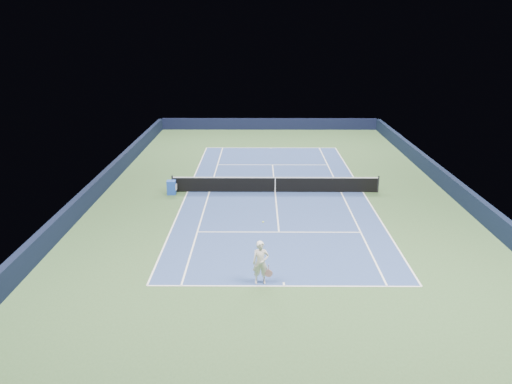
{
  "coord_description": "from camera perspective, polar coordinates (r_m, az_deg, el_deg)",
  "views": [
    {
      "loc": [
        -1.01,
        -29.56,
        9.87
      ],
      "look_at": [
        -1.18,
        -3.0,
        1.0
      ],
      "focal_mm": 35.0,
      "sensor_mm": 36.0,
      "label": 1
    }
  ],
  "objects": [
    {
      "name": "service_line_near",
      "position": [
        25.19,
        2.64,
        -4.6
      ],
      "size": [
        8.23,
        0.08,
        0.0
      ],
      "primitive_type": "cube",
      "color": "white",
      "rests_on": "ground"
    },
    {
      "name": "ground",
      "position": [
        31.18,
        2.2,
        -0.0
      ],
      "size": [
        40.0,
        40.0,
        0.0
      ],
      "primitive_type": "plane",
      "color": "#324E2B",
      "rests_on": "ground"
    },
    {
      "name": "sideline_doubles_right",
      "position": [
        31.83,
        12.12,
        -0.01
      ],
      "size": [
        0.08,
        23.77,
        0.0
      ],
      "primitive_type": "cube",
      "color": "white",
      "rests_on": "ground"
    },
    {
      "name": "baseline_far",
      "position": [
        42.61,
        1.72,
        5.08
      ],
      "size": [
        10.97,
        0.08,
        0.0
      ],
      "primitive_type": "cube",
      "color": "white",
      "rests_on": "ground"
    },
    {
      "name": "sideline_singles_right",
      "position": [
        31.58,
        9.68,
        -0.0
      ],
      "size": [
        0.08,
        23.77,
        0.0
      ],
      "primitive_type": "cube",
      "color": "white",
      "rests_on": "ground"
    },
    {
      "name": "tennis_player",
      "position": [
        20.05,
        0.55,
        -8.08
      ],
      "size": [
        0.83,
        1.28,
        2.28
      ],
      "color": "silver",
      "rests_on": "ground"
    },
    {
      "name": "sideline_singles_left",
      "position": [
        31.31,
        -5.35,
        0.03
      ],
      "size": [
        0.08,
        23.77,
        0.0
      ],
      "primitive_type": "cube",
      "color": "white",
      "rests_on": "ground"
    },
    {
      "name": "service_line_far",
      "position": [
        37.3,
        1.9,
        3.13
      ],
      "size": [
        8.23,
        0.08,
        0.0
      ],
      "primitive_type": "cube",
      "color": "white",
      "rests_on": "ground"
    },
    {
      "name": "center_mark_near",
      "position": [
        20.39,
        3.21,
        -10.48
      ],
      "size": [
        0.08,
        0.3,
        0.0
      ],
      "primitive_type": "cube",
      "color": "white",
      "rests_on": "ground"
    },
    {
      "name": "baseline_near",
      "position": [
        20.26,
        3.23,
        -10.68
      ],
      "size": [
        10.97,
        0.08,
        0.0
      ],
      "primitive_type": "cube",
      "color": "white",
      "rests_on": "ground"
    },
    {
      "name": "wall_far",
      "position": [
        50.26,
        1.52,
        7.78
      ],
      "size": [
        22.0,
        0.35,
        1.1
      ],
      "primitive_type": "cube",
      "color": "black",
      "rests_on": "ground"
    },
    {
      "name": "court_surface",
      "position": [
        31.18,
        2.2,
        0.0
      ],
      "size": [
        10.97,
        23.77,
        0.01
      ],
      "primitive_type": "cube",
      "color": "navy",
      "rests_on": "ground"
    },
    {
      "name": "sideline_doubles_left",
      "position": [
        31.48,
        -7.83,
        0.03
      ],
      "size": [
        0.08,
        23.77,
        0.0
      ],
      "primitive_type": "cube",
      "color": "white",
      "rests_on": "ground"
    },
    {
      "name": "wall_left",
      "position": [
        32.51,
        -17.23,
        0.96
      ],
      "size": [
        0.35,
        40.0,
        1.1
      ],
      "primitive_type": "cube",
      "color": "black",
      "rests_on": "ground"
    },
    {
      "name": "tennis_net",
      "position": [
        31.02,
        2.21,
        0.88
      ],
      "size": [
        12.9,
        0.1,
        1.07
      ],
      "color": "black",
      "rests_on": "ground"
    },
    {
      "name": "wall_right",
      "position": [
        33.18,
        21.25,
        0.86
      ],
      "size": [
        0.35,
        40.0,
        1.1
      ],
      "primitive_type": "cube",
      "color": "black",
      "rests_on": "ground"
    },
    {
      "name": "sponsor_cube",
      "position": [
        31.07,
        -9.64,
        0.52
      ],
      "size": [
        0.6,
        0.52,
        0.86
      ],
      "color": "#1C43AB",
      "rests_on": "ground"
    },
    {
      "name": "center_service_line",
      "position": [
        31.18,
        2.2,
        0.01
      ],
      "size": [
        0.08,
        12.8,
        0.0
      ],
      "primitive_type": "cube",
      "color": "white",
      "rests_on": "ground"
    },
    {
      "name": "center_mark_far",
      "position": [
        42.47,
        1.72,
        5.03
      ],
      "size": [
        0.08,
        0.3,
        0.0
      ],
      "primitive_type": "cube",
      "color": "white",
      "rests_on": "ground"
    }
  ]
}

